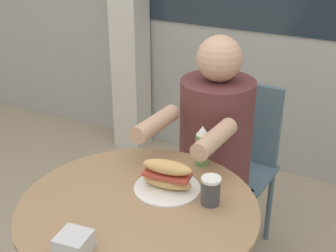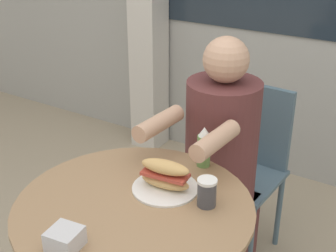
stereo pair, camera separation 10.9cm
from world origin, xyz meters
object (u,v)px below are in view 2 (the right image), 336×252
Objects in this scene: drink_cup at (207,192)px; condiment_bottle at (204,147)px; sandwich_on_plate at (165,178)px; cafe_table at (136,251)px; seated_diner at (216,186)px; diner_chair at (248,155)px.

condiment_bottle reaches higher than drink_cup.
sandwich_on_plate is 2.37× the size of drink_cup.
seated_diner reaches higher than cafe_table.
condiment_bottle is (0.04, -0.57, 0.31)m from diner_chair.
seated_diner is 0.52m from sandwich_on_plate.
condiment_bottle is at bearing 78.08° from cafe_table.
condiment_bottle is (0.05, -0.23, 0.31)m from seated_diner.
cafe_table is at bearing -101.92° from condiment_bottle.
condiment_bottle reaches higher than sandwich_on_plate.
diner_chair reaches higher than cafe_table.
seated_diner is (0.02, 0.58, -0.04)m from cafe_table.
diner_chair and sandwich_on_plate have the same top height.
seated_diner reaches higher than condiment_bottle.
cafe_table is 0.34m from drink_cup.
sandwich_on_plate is at bearing -98.79° from condiment_bottle.
seated_diner is at bearing 87.75° from cafe_table.
seated_diner is at bearing 102.55° from condiment_bottle.
diner_chair is at bearing 102.49° from drink_cup.
drink_cup is at bearing 115.28° from seated_diner.
condiment_bottle reaches higher than diner_chair.
drink_cup is (0.18, -0.45, 0.28)m from seated_diner.
drink_cup is 0.26m from condiment_bottle.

